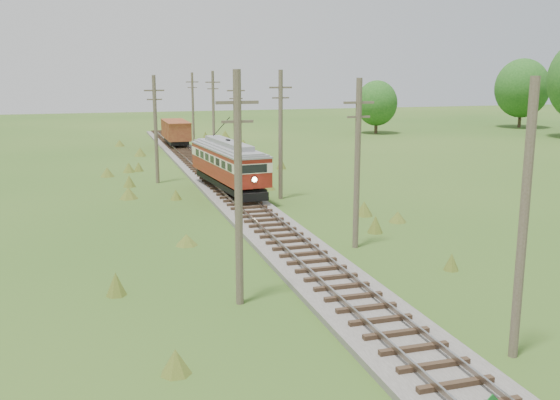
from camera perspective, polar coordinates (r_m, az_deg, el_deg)
name	(u,v)px	position (r m, az deg, el deg)	size (l,w,h in m)	color
railbed_main	(228,191)	(46.34, -4.81, 0.83)	(3.60, 96.00, 0.57)	#605B54
streetcar	(228,162)	(45.54, -4.74, 3.52)	(3.65, 11.39, 5.15)	black
gondola	(176,131)	(74.32, -9.51, 6.23)	(2.59, 7.93, 2.63)	black
gravel_pile	(227,152)	(65.18, -4.85, 4.38)	(3.60, 3.82, 1.31)	gray
utility_pole_r_1	(524,223)	(20.42, 21.37, -1.94)	(0.30, 0.30, 8.80)	brown
utility_pole_r_2	(357,162)	(31.54, 7.09, 3.43)	(1.60, 0.30, 8.60)	brown
utility_pole_r_3	(281,134)	(43.60, 0.06, 6.08)	(1.60, 0.30, 9.00)	brown
utility_pole_r_4	(236,123)	(56.11, -4.01, 7.01)	(1.60, 0.30, 8.40)	brown
utility_pole_r_5	(213,111)	(68.87, -6.11, 8.06)	(1.60, 0.30, 8.90)	brown
utility_pole_r_6	(193,106)	(81.63, -7.97, 8.52)	(1.60, 0.30, 8.70)	brown
utility_pole_l_a	(238,188)	(23.52, -3.83, 1.15)	(1.60, 0.30, 9.00)	brown
utility_pole_l_b	(156,128)	(50.97, -11.30, 6.45)	(1.60, 0.30, 8.60)	brown
tree_right_5	(522,88)	(106.88, 21.26, 9.51)	(8.40, 8.40, 10.82)	#38281C
tree_mid_b	(377,103)	(91.55, 8.83, 8.74)	(5.88, 5.88, 7.57)	#38281C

